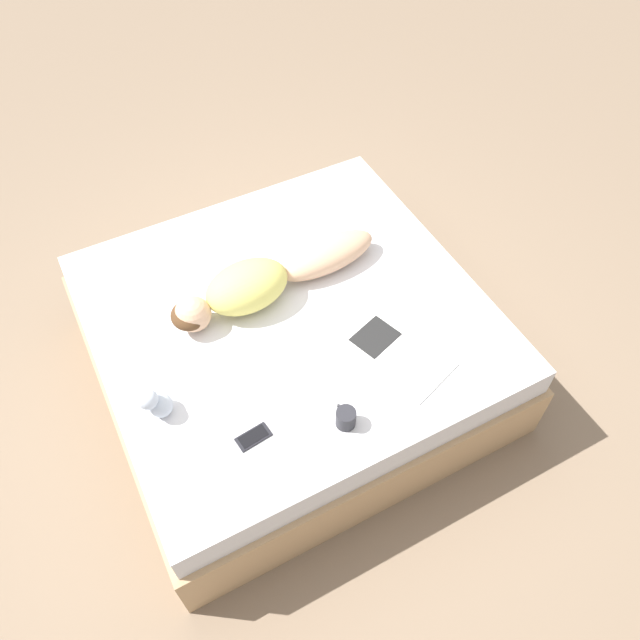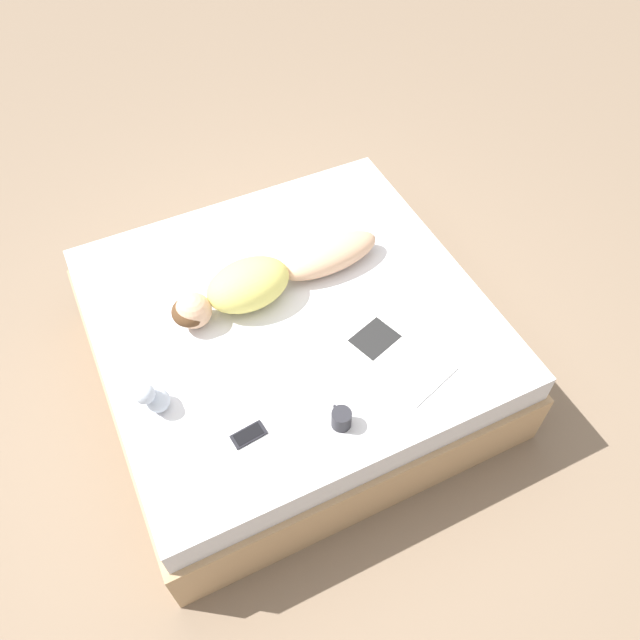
% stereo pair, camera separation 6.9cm
% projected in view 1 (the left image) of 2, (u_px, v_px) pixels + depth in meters
% --- Properties ---
extents(ground_plane, '(12.00, 12.00, 0.00)m').
position_uv_depth(ground_plane, '(293.00, 371.00, 3.70)').
color(ground_plane, '#7A6651').
extents(bed, '(1.96, 2.02, 0.57)m').
position_uv_depth(bed, '(291.00, 343.00, 3.48)').
color(bed, tan).
rests_on(bed, ground_plane).
extents(person, '(0.34, 1.21, 0.23)m').
position_uv_depth(person, '(266.00, 280.00, 3.25)').
color(person, tan).
rests_on(person, bed).
extents(open_magazine, '(0.61, 0.46, 0.01)m').
position_uv_depth(open_magazine, '(395.00, 352.00, 3.08)').
color(open_magazine, white).
rests_on(open_magazine, bed).
extents(coffee_mug, '(0.12, 0.09, 0.10)m').
position_uv_depth(coffee_mug, '(346.00, 418.00, 2.80)').
color(coffee_mug, '#232328').
rests_on(coffee_mug, bed).
extents(cell_phone, '(0.10, 0.16, 0.01)m').
position_uv_depth(cell_phone, '(253.00, 437.00, 2.79)').
color(cell_phone, black).
rests_on(cell_phone, bed).
extents(plush_toy, '(0.12, 0.15, 0.18)m').
position_uv_depth(plush_toy, '(156.00, 403.00, 2.81)').
color(plush_toy, '#B2BCCC').
rests_on(plush_toy, bed).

